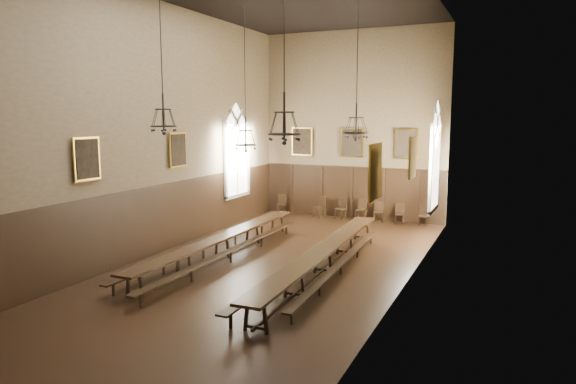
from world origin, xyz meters
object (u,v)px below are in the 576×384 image
Objects in this scene: chair_3 at (340,212)px; chair_6 at (400,218)px; chandelier_front_right at (284,122)px; table_left at (222,246)px; chair_2 at (319,211)px; chandelier_back_left at (246,135)px; bench_left_inner at (231,254)px; table_right at (323,261)px; chandelier_back_right at (356,125)px; chair_5 at (378,216)px; chair_0 at (281,208)px; chandelier_front_left at (163,115)px; bench_right_outer at (341,266)px; bench_left_outer at (203,251)px; bench_right_inner at (308,262)px; chair_4 at (361,214)px; chair_7 at (423,220)px.

chair_6 is at bearing 14.67° from chair_3.
chair_6 is 0.20× the size of chandelier_front_right.
chair_3 is (1.59, 8.39, -0.10)m from table_left.
chair_2 is 1.07m from chair_3.
bench_left_inner is at bearing -73.95° from chandelier_back_left.
chandelier_back_right reaches higher than table_right.
table_left is at bearing -122.98° from chair_5.
chair_0 is at bearing 167.53° from chair_6.
bench_right_outer is at bearing 28.60° from chandelier_front_left.
table_left reaches higher than bench_left_outer.
chair_5 is 0.21× the size of chandelier_front_right.
table_left is at bearing -84.68° from chair_3.
bench_left_outer is at bearing -179.06° from bench_right_inner.
chandelier_back_left and chandelier_front_left have the same top height.
chair_2 is (-3.40, 8.62, -0.11)m from table_right.
bench_left_outer is at bearing -78.77° from chair_2.
chair_6 reaches higher than table_left.
bench_right_outer is 1.91× the size of chandelier_back_right.
chandelier_front_right is (3.33, -11.43, 4.50)m from chair_2.
chair_4 reaches higher than bench_right_outer.
chair_0 is at bearing 103.94° from bench_left_inner.
chandelier_back_left is (-1.67, -6.44, 3.94)m from chair_3.
chandelier_back_right reaches higher than bench_left_inner.
bench_right_outer is 1.98× the size of chandelier_front_right.
bench_right_inner is 2.39× the size of chandelier_front_left.
chair_6 is at bearing 59.68° from bench_left_outer.
table_right is at bearing -90.89° from chandelier_back_right.
bench_right_inner reaches higher than bench_right_outer.
chandelier_back_left is 1.10× the size of chandelier_back_right.
chair_5 is 0.18× the size of chandelier_back_left.
bench_right_outer is 8.52m from chair_5.
chair_7 is 12.54m from chandelier_front_right.
chair_4 reaches higher than chair_6.
bench_right_outer is at bearing -25.13° from chandelier_back_left.
table_left is 2.11× the size of chandelier_back_right.
chair_2 reaches higher than chair_7.
table_left is 10.08× the size of chair_4.
chandelier_front_left reaches higher than bench_right_outer.
chair_5 reaches higher than bench_right_inner.
chandelier_back_left reaches higher than bench_left_inner.
chair_5 reaches higher than bench_right_outer.
chair_5 reaches higher than table_right.
bench_left_outer is 1.95× the size of chandelier_back_right.
table_right reaches higher than bench_right_inner.
chair_0 is at bearing 168.85° from chair_5.
chandelier_back_right is (0.47, -5.48, 4.37)m from chair_5.
chandelier_back_left reaches higher than chair_7.
table_right is 2.24× the size of chandelier_back_right.
chair_2 is 0.23× the size of chandelier_front_left.
bench_left_outer is at bearing -145.29° from chandelier_back_right.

